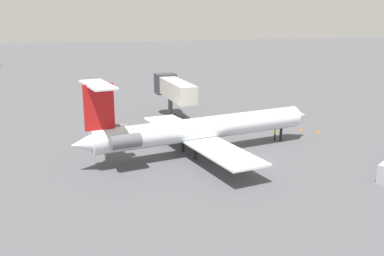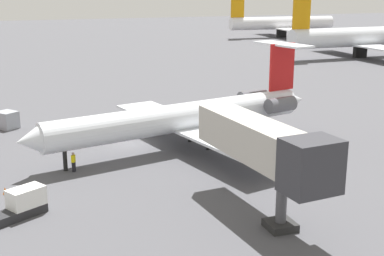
% 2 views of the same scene
% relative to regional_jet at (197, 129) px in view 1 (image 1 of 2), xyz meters
% --- Properties ---
extents(ground_plane, '(400.00, 400.00, 0.10)m').
position_rel_regional_jet_xyz_m(ground_plane, '(-3.33, -5.09, -3.19)').
color(ground_plane, '#4C4C51').
extents(regional_jet, '(23.94, 30.68, 9.30)m').
position_rel_regional_jet_xyz_m(regional_jet, '(0.00, 0.00, 0.00)').
color(regional_jet, silver).
rests_on(regional_jet, ground_plane).
extents(jet_bridge, '(13.35, 4.23, 6.70)m').
position_rel_regional_jet_xyz_m(jet_bridge, '(17.02, -0.56, 1.84)').
color(jet_bridge, '#B7B2A8').
rests_on(jet_bridge, ground_plane).
extents(ground_crew_marshaller, '(0.47, 0.41, 1.69)m').
position_rel_regional_jet_xyz_m(ground_crew_marshaller, '(3.28, -11.41, -2.28)').
color(ground_crew_marshaller, black).
rests_on(ground_crew_marshaller, ground_plane).
extents(baggage_tug_trailing, '(3.21, 4.17, 1.90)m').
position_rel_regional_jet_xyz_m(baggage_tug_trailing, '(11.07, -15.85, -2.30)').
color(baggage_tug_trailing, '#262628').
rests_on(baggage_tug_trailing, ground_plane).
extents(traffic_cone_near, '(0.36, 0.36, 0.55)m').
position_rel_regional_jet_xyz_m(traffic_cone_near, '(5.30, -18.86, -2.86)').
color(traffic_cone_near, orange).
rests_on(traffic_cone_near, ground_plane).
extents(traffic_cone_mid, '(0.36, 0.36, 0.55)m').
position_rel_regional_jet_xyz_m(traffic_cone_mid, '(6.61, -16.93, -2.86)').
color(traffic_cone_mid, orange).
rests_on(traffic_cone_mid, ground_plane).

